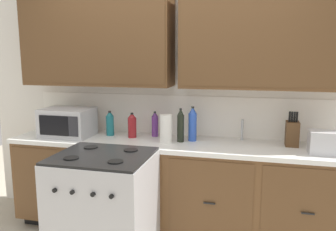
# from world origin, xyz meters

# --- Properties ---
(wall_unit) EXTENTS (4.32, 0.40, 2.51)m
(wall_unit) POSITION_xyz_m (0.00, 0.50, 1.66)
(wall_unit) COLOR white
(wall_unit) RESTS_ON ground_plane
(counter_run) EXTENTS (3.15, 0.64, 0.92)m
(counter_run) POSITION_xyz_m (0.00, 0.30, 0.47)
(counter_run) COLOR black
(counter_run) RESTS_ON ground_plane
(stove_range) EXTENTS (0.76, 0.68, 0.95)m
(stove_range) POSITION_xyz_m (-0.43, -0.33, 0.47)
(stove_range) COLOR #B7B7BC
(stove_range) RESTS_ON ground_plane
(microwave) EXTENTS (0.48, 0.37, 0.28)m
(microwave) POSITION_xyz_m (-1.07, 0.26, 1.06)
(microwave) COLOR #B7B7BC
(microwave) RESTS_ON counter_run
(toaster) EXTENTS (0.28, 0.18, 0.19)m
(toaster) POSITION_xyz_m (1.31, 0.20, 1.01)
(toaster) COLOR #B7B7BC
(toaster) RESTS_ON counter_run
(knife_block) EXTENTS (0.11, 0.14, 0.31)m
(knife_block) POSITION_xyz_m (1.06, 0.40, 1.03)
(knife_block) COLOR #52361E
(knife_block) RESTS_ON counter_run
(sink_faucet) EXTENTS (0.02, 0.02, 0.20)m
(sink_faucet) POSITION_xyz_m (0.62, 0.51, 1.02)
(sink_faucet) COLOR #B2B5BA
(sink_faucet) RESTS_ON counter_run
(paper_towel_roll) EXTENTS (0.12, 0.12, 0.26)m
(paper_towel_roll) POSITION_xyz_m (-0.06, 0.25, 1.05)
(paper_towel_roll) COLOR white
(paper_towel_roll) RESTS_ON counter_run
(bottle_violet) EXTENTS (0.07, 0.07, 0.25)m
(bottle_violet) POSITION_xyz_m (-0.22, 0.46, 1.04)
(bottle_violet) COLOR #663384
(bottle_violet) RESTS_ON counter_run
(bottle_teal) EXTENTS (0.08, 0.08, 0.25)m
(bottle_teal) POSITION_xyz_m (-0.67, 0.39, 1.04)
(bottle_teal) COLOR #1E707A
(bottle_teal) RESTS_ON counter_run
(bottle_blue) EXTENTS (0.08, 0.08, 0.33)m
(bottle_blue) POSITION_xyz_m (0.17, 0.37, 1.08)
(bottle_blue) COLOR blue
(bottle_blue) RESTS_ON counter_run
(bottle_green) EXTENTS (0.06, 0.06, 0.24)m
(bottle_green) POSITION_xyz_m (-1.39, 0.39, 1.03)
(bottle_green) COLOR #237A38
(bottle_green) RESTS_ON counter_run
(bottle_dark) EXTENTS (0.06, 0.06, 0.32)m
(bottle_dark) POSITION_xyz_m (0.07, 0.31, 1.07)
(bottle_dark) COLOR black
(bottle_dark) RESTS_ON counter_run
(bottle_red) EXTENTS (0.08, 0.08, 0.24)m
(bottle_red) POSITION_xyz_m (-0.43, 0.36, 1.04)
(bottle_red) COLOR maroon
(bottle_red) RESTS_ON counter_run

